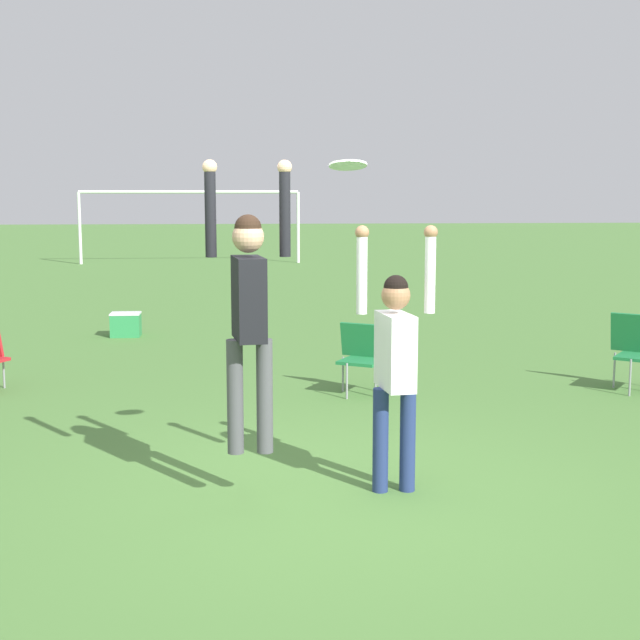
{
  "coord_description": "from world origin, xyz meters",
  "views": [
    {
      "loc": [
        -0.57,
        -6.47,
        2.27
      ],
      "look_at": [
        0.03,
        0.26,
        1.3
      ],
      "focal_mm": 50.0,
      "sensor_mm": 36.0,
      "label": 1
    }
  ],
  "objects_px": {
    "frisbee": "(348,165)",
    "cooler_box": "(126,324)",
    "camping_chair_1": "(361,353)",
    "camping_chair_0": "(637,347)",
    "person_jumping": "(249,300)",
    "person_defending": "(395,354)"
  },
  "relations": [
    {
      "from": "frisbee",
      "to": "cooler_box",
      "type": "relative_size",
      "value": 0.6
    },
    {
      "from": "camping_chair_1",
      "to": "cooler_box",
      "type": "xyz_separation_m",
      "value": [
        -3.18,
        4.37,
        -0.28
      ]
    },
    {
      "from": "camping_chair_1",
      "to": "camping_chair_0",
      "type": "bearing_deg",
      "value": -150.79
    },
    {
      "from": "frisbee",
      "to": "camping_chair_1",
      "type": "height_order",
      "value": "frisbee"
    },
    {
      "from": "person_jumping",
      "to": "camping_chair_0",
      "type": "relative_size",
      "value": 2.43
    },
    {
      "from": "person_jumping",
      "to": "cooler_box",
      "type": "xyz_separation_m",
      "value": [
        -1.9,
        7.88,
        -1.31
      ]
    },
    {
      "from": "frisbee",
      "to": "cooler_box",
      "type": "xyz_separation_m",
      "value": [
        -2.63,
        7.73,
        -2.28
      ]
    },
    {
      "from": "frisbee",
      "to": "camping_chair_1",
      "type": "distance_m",
      "value": 3.95
    },
    {
      "from": "cooler_box",
      "to": "camping_chair_1",
      "type": "bearing_deg",
      "value": -53.92
    },
    {
      "from": "camping_chair_1",
      "to": "cooler_box",
      "type": "distance_m",
      "value": 5.42
    },
    {
      "from": "person_defending",
      "to": "camping_chair_1",
      "type": "xyz_separation_m",
      "value": [
        0.2,
        3.37,
        -0.6
      ]
    },
    {
      "from": "person_jumping",
      "to": "frisbee",
      "type": "bearing_deg",
      "value": -85.59
    },
    {
      "from": "frisbee",
      "to": "camping_chair_0",
      "type": "relative_size",
      "value": 0.32
    },
    {
      "from": "person_defending",
      "to": "camping_chair_0",
      "type": "bearing_deg",
      "value": 126.61
    },
    {
      "from": "person_defending",
      "to": "camping_chair_1",
      "type": "distance_m",
      "value": 3.43
    },
    {
      "from": "person_jumping",
      "to": "cooler_box",
      "type": "bearing_deg",
      "value": 6.33
    },
    {
      "from": "person_defending",
      "to": "frisbee",
      "type": "distance_m",
      "value": 1.44
    },
    {
      "from": "camping_chair_0",
      "to": "camping_chair_1",
      "type": "distance_m",
      "value": 3.22
    },
    {
      "from": "person_defending",
      "to": "cooler_box",
      "type": "xyz_separation_m",
      "value": [
        -2.99,
        7.74,
        -0.88
      ]
    },
    {
      "from": "person_jumping",
      "to": "camping_chair_0",
      "type": "distance_m",
      "value": 5.74
    },
    {
      "from": "camping_chair_0",
      "to": "cooler_box",
      "type": "relative_size",
      "value": 1.87
    },
    {
      "from": "camping_chair_0",
      "to": "camping_chair_1",
      "type": "relative_size",
      "value": 1.1
    }
  ]
}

